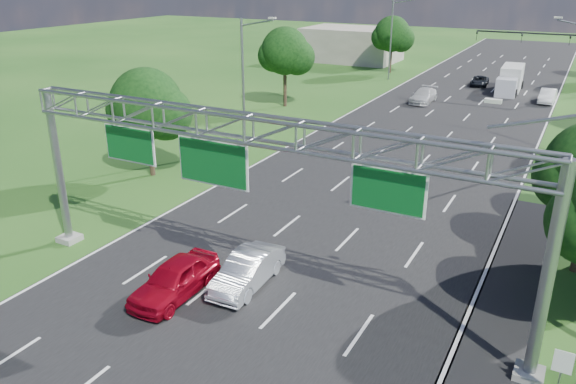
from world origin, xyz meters
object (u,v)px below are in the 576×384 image
Objects in this scene: traffic_signal at (554,48)px; red_coupe at (175,279)px; sign_gantry at (251,144)px; silver_sedan at (247,270)px; regulatory_sign at (562,367)px; box_truck at (511,80)px.

red_coupe is (-10.19, -54.59, -4.35)m from traffic_signal.
silver_sedan is at bearing 139.35° from sign_gantry.
red_coupe is 3.20m from silver_sedan.
sign_gantry is 4.91× the size of red_coupe.
box_truck reaches higher than regulatory_sign.
traffic_signal is 53.15m from silver_sedan.
sign_gantry is 1.92× the size of traffic_signal.
regulatory_sign reaches higher than red_coupe.
red_coupe is (-3.04, -1.59, -6.08)m from sign_gantry.
traffic_signal is (-4.92, 54.02, 3.66)m from regulatory_sign.
sign_gantry is at bearing -97.68° from traffic_signal.
traffic_signal is at bearing 82.32° from sign_gantry.
regulatory_sign is at bearing -84.80° from traffic_signal.
silver_sedan is at bearing -98.56° from traffic_signal.
regulatory_sign is at bearing 1.61° from red_coupe.
sign_gantry is at bearing -96.30° from box_truck.
sign_gantry is 53.51m from traffic_signal.
silver_sedan is (-12.80, 1.65, -0.75)m from regulatory_sign.
box_truck is (-3.90, -1.16, -3.76)m from traffic_signal.
red_coupe is at bearing -138.85° from silver_sedan.
regulatory_sign is 15.14m from red_coupe.
box_truck reaches higher than red_coupe.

